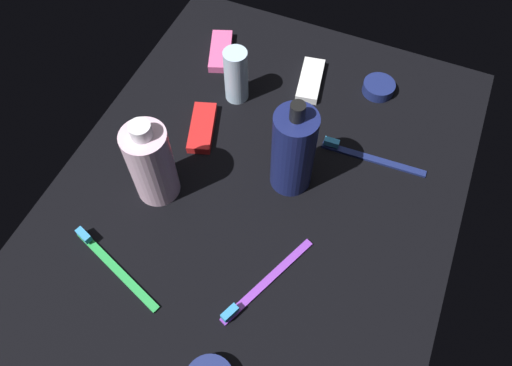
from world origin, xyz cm
name	(u,v)px	position (x,y,z in cm)	size (l,w,h in cm)	color
ground_plane	(256,194)	(0.00, 0.00, -0.60)	(84.00, 64.00, 1.20)	black
lotion_bottle	(293,151)	(4.58, -4.21, 8.15)	(6.70, 6.70, 18.75)	navy
bodywash_bottle	(151,163)	(-5.49, 14.98, 7.43)	(6.93, 6.93, 16.53)	silver
deodorant_stick	(236,76)	(17.91, 11.46, 5.35)	(4.26, 4.26, 10.71)	silver
toothbrush_green	(112,264)	(-20.15, 14.88, 0.61)	(7.20, 17.35, 2.10)	green
toothbrush_navy	(367,156)	(13.76, -14.74, 0.61)	(2.05, 18.04, 2.10)	navy
toothbrush_purple	(263,285)	(-14.29, -7.10, 0.61)	(17.01, 8.21, 2.10)	purple
snack_bar_red	(202,128)	(8.15, 13.81, 0.75)	(10.40, 4.00, 1.50)	red
snack_bar_pink	(221,51)	(26.72, 18.92, 0.75)	(10.40, 4.00, 1.50)	#E55999
snack_bar_white	(308,80)	(26.30, 0.42, 0.75)	(10.40, 4.00, 1.50)	white
cream_tin_right	(379,87)	(29.29, -12.37, 1.03)	(5.89, 5.89, 2.06)	navy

